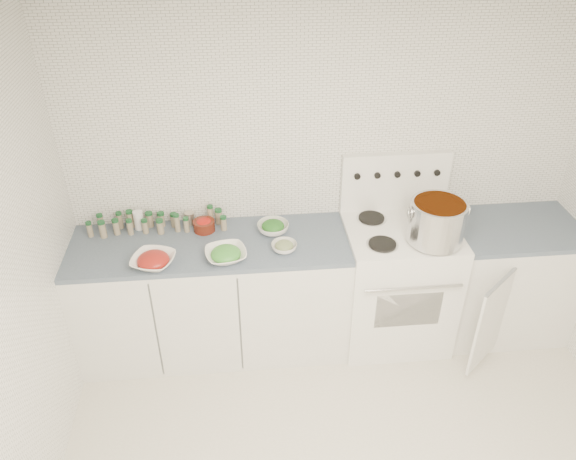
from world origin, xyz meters
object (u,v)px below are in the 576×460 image
Objects in this scene: stove at (396,280)px; bowl_tomato at (153,260)px; stock_pot at (437,220)px; bowl_snowpea at (226,254)px.

stove is 1.71m from bowl_tomato.
bowl_tomato is (-1.81, -0.04, -0.16)m from stock_pot.
stock_pot reaches higher than bowl_tomato.
bowl_snowpea is (0.45, 0.02, -0.00)m from bowl_tomato.
stock_pot is at bearing 1.30° from bowl_tomato.
bowl_tomato is 0.45m from bowl_snowpea.
stove is at bearing 7.04° from bowl_tomato.
bowl_snowpea is at bearing 2.83° from bowl_tomato.
stove reaches higher than bowl_snowpea.
stock_pot is 1.82m from bowl_tomato.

